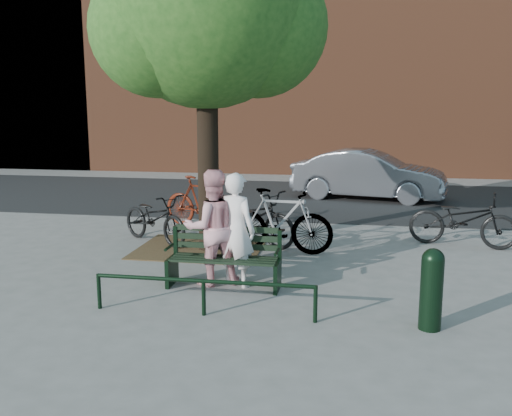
% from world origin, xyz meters
% --- Properties ---
extents(ground, '(90.00, 90.00, 0.00)m').
position_xyz_m(ground, '(0.00, 0.00, 0.00)').
color(ground, gray).
rests_on(ground, ground).
extents(dirt_pit, '(2.40, 2.00, 0.02)m').
position_xyz_m(dirt_pit, '(-1.00, 2.20, 0.01)').
color(dirt_pit, brown).
rests_on(dirt_pit, ground).
extents(road, '(40.00, 7.00, 0.01)m').
position_xyz_m(road, '(0.00, 8.50, 0.01)').
color(road, black).
rests_on(road, ground).
extents(townhouse_row, '(45.00, 4.00, 14.00)m').
position_xyz_m(townhouse_row, '(0.17, 16.00, 6.25)').
color(townhouse_row, brown).
rests_on(townhouse_row, ground).
extents(park_bench, '(1.74, 0.54, 0.97)m').
position_xyz_m(park_bench, '(-0.00, 0.08, 0.48)').
color(park_bench, black).
rests_on(park_bench, ground).
extents(guard_railing, '(3.06, 0.06, 0.51)m').
position_xyz_m(guard_railing, '(0.00, -1.20, 0.40)').
color(guard_railing, black).
rests_on(guard_railing, ground).
extents(street_tree, '(4.20, 3.80, 6.50)m').
position_xyz_m(street_tree, '(-0.75, 2.20, 4.42)').
color(street_tree, black).
rests_on(street_tree, ground).
extents(person_left, '(0.76, 0.64, 1.78)m').
position_xyz_m(person_left, '(0.17, 0.15, 0.89)').
color(person_left, white).
rests_on(person_left, ground).
extents(person_right, '(1.10, 1.02, 1.82)m').
position_xyz_m(person_right, '(-0.22, 0.15, 0.91)').
color(person_right, pink).
rests_on(person_right, ground).
extents(bollard, '(0.28, 0.28, 1.05)m').
position_xyz_m(bollard, '(2.95, -1.17, 0.56)').
color(bollard, black).
rests_on(bollard, ground).
extents(litter_bin, '(0.46, 0.46, 0.94)m').
position_xyz_m(litter_bin, '(-0.02, 1.35, 0.48)').
color(litter_bin, gray).
rests_on(litter_bin, ground).
extents(bicycle_a, '(2.01, 1.66, 1.03)m').
position_xyz_m(bicycle_a, '(-2.03, 2.56, 0.51)').
color(bicycle_a, black).
rests_on(bicycle_a, ground).
extents(bicycle_b, '(2.04, 1.12, 1.18)m').
position_xyz_m(bicycle_b, '(-1.46, 4.12, 0.59)').
color(bicycle_b, '#561A0C').
rests_on(bicycle_b, ground).
extents(bicycle_c, '(2.24, 1.62, 1.12)m').
position_xyz_m(bicycle_c, '(-0.08, 2.75, 0.56)').
color(bicycle_c, black).
rests_on(bicycle_c, ground).
extents(bicycle_d, '(2.09, 0.73, 1.24)m').
position_xyz_m(bicycle_d, '(0.57, 2.20, 0.62)').
color(bicycle_d, gray).
rests_on(bicycle_d, ground).
extents(bicycle_e, '(2.17, 1.16, 1.08)m').
position_xyz_m(bicycle_e, '(4.10, 3.30, 0.54)').
color(bicycle_e, black).
rests_on(bicycle_e, ground).
extents(parked_car, '(4.65, 2.43, 1.46)m').
position_xyz_m(parked_car, '(2.36, 8.71, 0.73)').
color(parked_car, gray).
rests_on(parked_car, ground).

